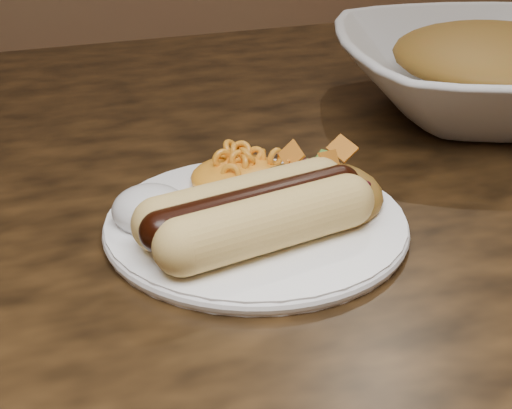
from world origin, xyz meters
name	(u,v)px	position (x,y,z in m)	size (l,w,h in m)	color
table	(104,314)	(0.00, 0.00, 0.66)	(1.60, 0.90, 0.75)	#3E2611
plate	(256,225)	(0.10, -0.07, 0.76)	(0.20, 0.20, 0.01)	white
hotdog	(256,211)	(0.09, -0.10, 0.78)	(0.13, 0.09, 0.04)	#E4BA60
mac_and_cheese	(239,164)	(0.11, -0.01, 0.77)	(0.07, 0.07, 0.03)	yellow
sour_cream	(150,199)	(0.03, -0.05, 0.78)	(0.05, 0.05, 0.03)	silver
taco_salad	(315,182)	(0.15, -0.07, 0.78)	(0.10, 0.09, 0.04)	#B9441B
serving_bowl	(495,74)	(0.39, 0.08, 0.79)	(0.30, 0.30, 0.07)	silver
bowl_filling	(497,60)	(0.39, 0.08, 0.80)	(0.19, 0.19, 0.05)	#B9441B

